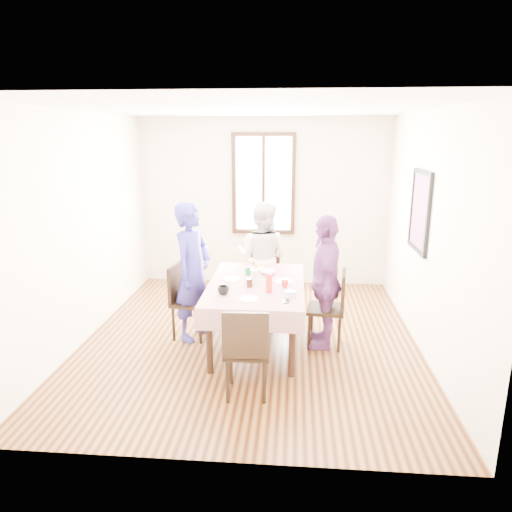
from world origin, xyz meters
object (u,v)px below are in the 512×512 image
Objects in this scene: chair_far at (263,280)px; person_left at (192,272)px; dining_table at (256,314)px; person_far at (263,258)px; chair_right at (326,309)px; chair_left at (191,302)px; person_right at (325,282)px; chair_near at (247,350)px.

chair_far is 1.28m from person_left.
chair_far reaches higher than dining_table.
chair_far is 0.32m from person_far.
person_far reaches higher than chair_right.
chair_right is 1.64m from person_left.
chair_left reaches higher than dining_table.
dining_table is at bearing 96.28° from chair_far.
person_far is at bearing -140.62° from person_right.
chair_left and chair_right have the same top height.
chair_left is at bearing 169.60° from dining_table.
chair_far is at bearing -20.08° from person_left.
person_left reaches higher than person_far.
person_right is at bearing 52.93° from chair_near.
dining_table is 1.74× the size of chair_left.
person_left is at bearing 56.33° from chair_far.
chair_left is 0.38m from person_left.
chair_right is 0.33m from person_right.
chair_far is 1.35m from person_right.
person_left is (-0.79, -0.94, 0.38)m from chair_far.
person_left is (-0.79, 1.24, 0.38)m from chair_near.
chair_right and chair_far have the same top height.
chair_far is at bearing 44.20° from chair_right.
dining_table is 1.74× the size of chair_near.
person_right reaches higher than chair_far.
chair_near is 0.58× the size of person_right.
chair_left is at bearing 67.24° from person_far.
dining_table is at bearing -80.80° from person_left.
person_right is (0.79, -1.04, 0.33)m from chair_far.
chair_near reaches higher than dining_table.
chair_near is 1.52m from person_left.
chair_left is 1.48m from chair_near.
dining_table is 0.83m from chair_left.
chair_right and chair_near have the same top height.
dining_table is at bearing 108.56° from person_far.
chair_near is 0.59× the size of person_far.
chair_right is 0.55× the size of person_left.
person_left is (0.02, -0.00, 0.38)m from chair_left.
chair_left is 1.00× the size of chair_right.
person_far reaches higher than chair_left.
chair_right is 1.32m from chair_far.
chair_left and chair_far have the same top height.
chair_near is (0.00, -1.09, 0.08)m from dining_table.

